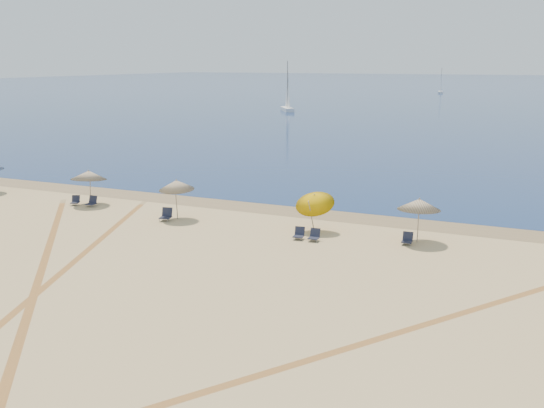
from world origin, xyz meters
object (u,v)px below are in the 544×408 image
Objects in this scene: chair_1 at (75,201)px; sailboat_1 at (441,85)px; chair_2 at (92,202)px; umbrella_4 at (419,204)px; chair_6 at (407,239)px; chair_4 at (299,234)px; umbrella_1 at (89,175)px; chair_5 at (314,235)px; umbrella_2 at (176,185)px; chair_3 at (166,215)px; umbrella_3 at (314,200)px; sailboat_3 at (288,96)px.

chair_1 is 0.10× the size of sailboat_1.
chair_1 is at bearing -179.53° from chair_2.
chair_6 is (-0.38, -0.63, -1.69)m from umbrella_4.
umbrella_1 is at bearing 166.47° from chair_4.
chair_5 is at bearing -4.88° from chair_4.
chair_3 is at bearing -127.93° from umbrella_2.
chair_1 is 0.91× the size of chair_3.
chair_4 is at bearing -168.65° from chair_6.
umbrella_3 reaches higher than umbrella_1.
sailboat_1 reaches higher than chair_5.
umbrella_1 is 3.68× the size of chair_5.
umbrella_3 is 3.08× the size of chair_3.
sailboat_3 reaches higher than chair_1.
umbrella_1 is 3.39× the size of chair_2.
sailboat_3 reaches higher than chair_5.
chair_1 is 1.08× the size of chair_2.
chair_2 is 77.55m from sailboat_3.
chair_6 is at bearing -7.90° from chair_3.
chair_2 is at bearing -41.47° from umbrella_1.
umbrella_4 is at bearing -88.04° from sailboat_1.
sailboat_1 is (-17.74, 154.77, 1.85)m from chair_5.
sailboat_1 reaches higher than chair_4.
umbrella_2 is 8.25m from umbrella_3.
umbrella_4 is 84.26m from sailboat_3.
chair_2 is 1.10× the size of chair_6.
chair_1 is 1.24m from chair_2.
umbrella_4 is 154.54m from sailboat_1.
chair_4 is 155.72m from sailboat_1.
sailboat_3 is (-15.31, -77.63, 0.59)m from sailboat_1.
umbrella_1 is at bearing 134.59° from chair_2.
umbrella_4 is (20.88, -0.12, 0.05)m from umbrella_1.
chair_6 is (13.76, 0.79, -0.05)m from chair_3.
umbrella_3 is at bearing -90.08° from sailboat_1.
chair_2 reaches higher than chair_6.
sailboat_1 is (-16.90, 154.79, 1.85)m from chair_4.
chair_1 is 1.12× the size of chair_4.
umbrella_1 is 20.58m from chair_6.
chair_5 is 1.02× the size of chair_6.
umbrella_3 reaches higher than chair_2.
sailboat_1 is (-17.12, 153.15, 0.37)m from umbrella_3.
chair_5 is 155.79m from sailboat_1.
chair_2 is 0.08× the size of sailboat_3.
umbrella_4 reaches higher than chair_4.
chair_4 is at bearing -14.53° from chair_3.
umbrella_2 reaches higher than chair_2.
umbrella_4 reaches higher than chair_5.
umbrella_3 is at bearing -3.64° from chair_3.
sailboat_1 is (-22.61, 152.87, 0.16)m from umbrella_4.
umbrella_3 is 4.00× the size of chair_5.
chair_6 is at bearing -96.35° from sailboat_3.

